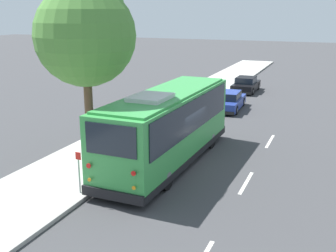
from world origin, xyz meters
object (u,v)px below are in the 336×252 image
(shuttle_bus, at_px, (168,124))
(parked_sedan_blue, at_px, (229,101))
(sign_post_near, at_px, (79,172))
(sign_post_far, at_px, (97,163))
(street_tree, at_px, (86,29))
(parked_sedan_black, at_px, (246,85))

(shuttle_bus, relative_size, parked_sedan_blue, 2.20)
(sign_post_near, distance_m, sign_post_far, 1.22)
(parked_sedan_blue, xyz_separation_m, street_tree, (-13.29, 2.73, 5.40))
(sign_post_far, bearing_deg, street_tree, 37.21)
(parked_sedan_black, bearing_deg, sign_post_far, 176.53)
(parked_sedan_black, relative_size, sign_post_near, 2.63)
(shuttle_bus, xyz_separation_m, parked_sedan_blue, (11.47, 0.09, -1.26))
(street_tree, height_order, sign_post_near, street_tree)
(shuttle_bus, xyz_separation_m, sign_post_far, (-3.31, 1.69, -0.96))
(shuttle_bus, distance_m, parked_sedan_black, 18.57)
(street_tree, height_order, sign_post_far, street_tree)
(shuttle_bus, height_order, street_tree, street_tree)
(street_tree, xyz_separation_m, sign_post_near, (-2.72, -1.13, -5.03))
(sign_post_near, bearing_deg, sign_post_far, 0.00)
(parked_sedan_black, bearing_deg, street_tree, 173.11)
(street_tree, relative_size, sign_post_far, 5.80)
(parked_sedan_blue, relative_size, parked_sedan_black, 1.08)
(parked_sedan_blue, relative_size, sign_post_near, 2.85)
(parked_sedan_blue, height_order, parked_sedan_black, parked_sedan_blue)
(parked_sedan_blue, relative_size, street_tree, 0.55)
(shuttle_bus, xyz_separation_m, parked_sedan_black, (18.52, 0.39, -1.27))
(sign_post_near, relative_size, sign_post_far, 1.11)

